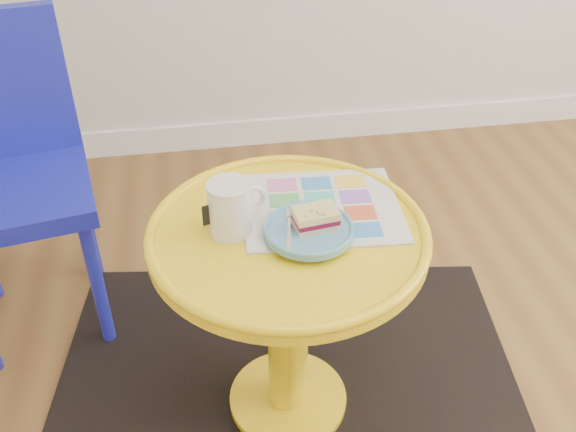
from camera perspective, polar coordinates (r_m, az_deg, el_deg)
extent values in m
cube|color=white|center=(3.07, 10.27, 8.36)|extent=(4.00, 0.02, 0.12)
cube|color=black|center=(1.84, 0.00, -16.10)|extent=(1.44, 1.27, 0.01)
cylinder|color=yellow|center=(1.83, 0.00, -15.91)|extent=(0.32, 0.32, 0.03)
cylinder|color=yellow|center=(1.62, 0.00, -9.76)|extent=(0.10, 0.10, 0.54)
cylinder|color=yellow|center=(1.43, 0.00, -1.81)|extent=(0.63, 0.63, 0.03)
cylinder|color=#1B21B1|center=(1.92, -16.52, -6.02)|extent=(0.04, 0.04, 0.43)
cylinder|color=#1B21B1|center=(2.18, -17.45, -0.57)|extent=(0.04, 0.04, 0.43)
cube|color=#1B21B1|center=(1.92, -23.11, 1.86)|extent=(0.47, 0.47, 0.05)
cube|color=silver|center=(1.49, 3.02, 0.75)|extent=(0.38, 0.33, 0.01)
cylinder|color=silver|center=(1.39, -5.19, 0.67)|extent=(0.10, 0.10, 0.13)
torus|color=silver|center=(1.40, -3.27, 1.46)|extent=(0.07, 0.04, 0.07)
cylinder|color=#D1B78C|center=(1.36, -5.31, 2.59)|extent=(0.09, 0.09, 0.01)
cylinder|color=#5896BB|center=(1.40, 1.85, -1.64)|extent=(0.08, 0.08, 0.01)
cylinder|color=#5896BB|center=(1.39, 1.86, -1.29)|extent=(0.19, 0.19, 0.02)
cube|color=#D3BC8C|center=(1.39, 2.44, -0.65)|extent=(0.10, 0.08, 0.01)
cube|color=maroon|center=(1.38, 2.45, -0.23)|extent=(0.10, 0.07, 0.01)
cube|color=#EADB8C|center=(1.37, 2.47, 0.26)|extent=(0.10, 0.08, 0.02)
cube|color=silver|center=(1.36, 0.13, -1.53)|extent=(0.03, 0.11, 0.00)
cube|color=silver|center=(1.42, 0.22, 0.17)|extent=(0.03, 0.04, 0.00)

